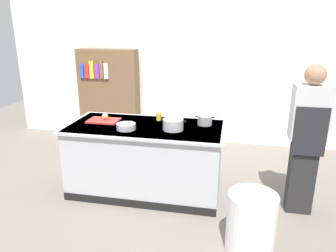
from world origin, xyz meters
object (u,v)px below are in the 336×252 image
onion (105,116)px  bookshelf (109,96)px  sauce_pan (205,120)px  mixing_bowl (126,127)px  juice_cup (159,117)px  trash_bin (251,223)px  person_chef (307,138)px  stock_pot (173,124)px

onion → bookshelf: 1.81m
sauce_pan → mixing_bowl: (-0.91, -0.38, -0.02)m
onion → mixing_bowl: 0.48m
juice_cup → mixing_bowl: bearing=-123.8°
trash_bin → bookshelf: (-2.50, 2.75, 0.55)m
juice_cup → bookshelf: 2.03m
mixing_bowl → juice_cup: 0.54m
onion → person_chef: (2.46, -0.20, -0.05)m
onion → stock_pot: 0.97m
onion → mixing_bowl: size_ratio=0.35×
person_chef → stock_pot: bearing=87.9°
onion → mixing_bowl: bearing=-36.5°
mixing_bowl → bookshelf: size_ratio=0.14×
person_chef → bookshelf: (-3.08, 1.90, -0.06)m
mixing_bowl → person_chef: (2.07, 0.09, -0.02)m
mixing_bowl → trash_bin: 1.78m
juice_cup → trash_bin: size_ratio=0.16×
mixing_bowl → bookshelf: 2.23m
person_chef → sauce_pan: bearing=74.2°
stock_pot → trash_bin: bearing=-43.1°
sauce_pan → bookshelf: bearing=140.2°
trash_bin → person_chef: 1.20m
stock_pot → sauce_pan: stock_pot is taller
bookshelf → mixing_bowl: bearing=-62.9°
onion → bookshelf: bearing=110.3°
sauce_pan → stock_pot: bearing=-141.7°
bookshelf → onion: bearing=-69.7°
juice_cup → trash_bin: 1.81m
mixing_bowl → trash_bin: bearing=-27.2°
sauce_pan → juice_cup: sauce_pan is taller
juice_cup → bookshelf: (-1.32, 1.54, -0.10)m
bookshelf → person_chef: bearing=-31.6°
juice_cup → bookshelf: size_ratio=0.06×
person_chef → bookshelf: person_chef is taller
stock_pot → onion: bearing=168.9°
person_chef → bookshelf: 3.62m
trash_bin → bookshelf: bearing=132.3°
sauce_pan → person_chef: person_chef is taller
onion → sauce_pan: sauce_pan is taller
mixing_bowl → juice_cup: bearing=56.2°
person_chef → onion: bearing=83.8°
onion → mixing_bowl: (0.39, -0.29, -0.02)m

